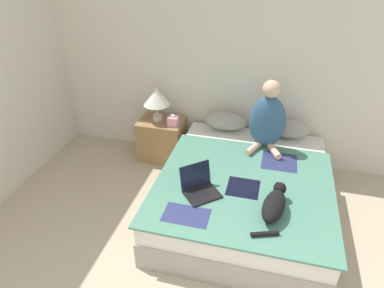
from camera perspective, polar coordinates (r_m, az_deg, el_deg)
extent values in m
cube|color=beige|center=(3.99, 10.93, 13.52)|extent=(5.92, 0.05, 2.55)
cube|color=#9E998E|center=(3.60, 8.59, -9.10)|extent=(1.59, 1.95, 0.27)
cube|color=silver|center=(3.46, 8.88, -6.25)|extent=(1.57, 1.92, 0.18)
cube|color=#4C8470|center=(3.25, 8.59, -6.89)|extent=(1.64, 1.56, 0.02)
cube|color=#3D4784|center=(3.64, 14.35, -2.90)|extent=(0.36, 0.35, 0.01)
cube|color=#3D4784|center=(2.90, -0.95, -11.83)|extent=(0.39, 0.25, 0.01)
cube|color=#3D4784|center=(3.21, 8.51, -7.27)|extent=(0.29, 0.30, 0.01)
ellipsoid|color=gray|center=(4.09, 5.58, 3.81)|extent=(0.51, 0.22, 0.22)
ellipsoid|color=gray|center=(4.06, 15.58, 2.52)|extent=(0.51, 0.22, 0.22)
ellipsoid|color=#33567A|center=(3.73, 12.44, 3.61)|extent=(0.39, 0.21, 0.59)
sphere|color=#DBB293|center=(3.58, 13.12, 8.94)|extent=(0.18, 0.18, 0.18)
cylinder|color=#DBB293|center=(3.74, 10.25, -0.61)|extent=(0.18, 0.27, 0.07)
cylinder|color=#DBB293|center=(3.74, 13.47, -1.04)|extent=(0.18, 0.27, 0.07)
ellipsoid|color=black|center=(2.92, 13.46, -10.03)|extent=(0.24, 0.42, 0.18)
sphere|color=black|center=(3.08, 14.43, -7.19)|extent=(0.11, 0.11, 0.11)
cone|color=black|center=(3.06, 13.97, -6.45)|extent=(0.05, 0.05, 0.05)
cone|color=black|center=(3.05, 15.09, -6.71)|extent=(0.05, 0.05, 0.05)
cylinder|color=black|center=(2.78, 12.03, -14.43)|extent=(0.22, 0.11, 0.04)
cube|color=black|center=(3.08, 1.74, -8.41)|extent=(0.37, 0.37, 0.02)
cube|color=black|center=(3.11, 0.55, -5.23)|extent=(0.26, 0.24, 0.23)
cube|color=#937047|center=(4.34, -5.03, 0.84)|extent=(0.55, 0.42, 0.52)
sphere|color=tan|center=(4.11, -6.08, 0.75)|extent=(0.03, 0.03, 0.03)
cylinder|color=beige|center=(4.23, -5.75, 4.42)|extent=(0.12, 0.12, 0.07)
cylinder|color=beige|center=(4.18, -5.82, 5.70)|extent=(0.02, 0.02, 0.14)
cone|color=white|center=(4.11, -5.95, 7.94)|extent=(0.32, 0.32, 0.21)
cube|color=#E09EB2|center=(4.08, -3.14, 3.87)|extent=(0.12, 0.12, 0.11)
ellipsoid|color=white|center=(4.05, -3.17, 4.75)|extent=(0.06, 0.04, 0.03)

